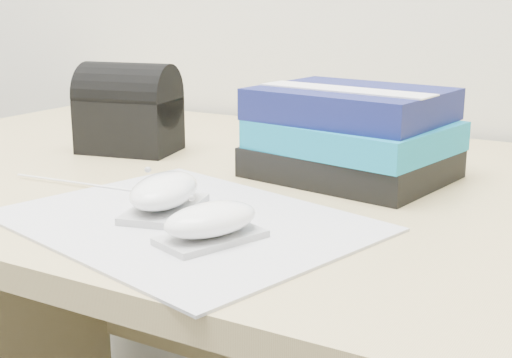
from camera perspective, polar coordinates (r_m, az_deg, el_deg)
The scene contains 7 objects.
desk at distance 1.05m, azimuth 8.18°, elevation -12.28°, with size 1.60×0.80×0.73m.
mousepad at distance 0.77m, azimuth -5.70°, elevation -3.40°, with size 0.38×0.29×0.00m, color #9C9CA4.
mouse_rear at distance 0.79m, azimuth -7.34°, elevation -1.17°, with size 0.09×0.13×0.05m.
mouse_front at distance 0.70m, azimuth -3.63°, elevation -3.50°, with size 0.09×0.12×0.04m.
usb_cable at distance 0.93m, azimuth -13.75°, elevation -0.35°, with size 0.00×0.00×0.21m, color white.
book_stack at distance 0.95m, azimuth 7.67°, elevation 3.59°, with size 0.27×0.23×0.12m.
pouch at distance 1.12m, azimuth -10.15°, elevation 5.55°, with size 0.16×0.13×0.14m.
Camera 1 is at (0.34, 0.76, 0.97)m, focal length 50.00 mm.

